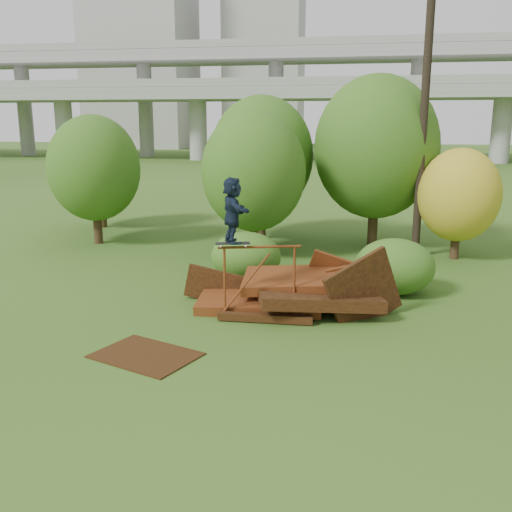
% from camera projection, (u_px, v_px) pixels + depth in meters
% --- Properties ---
extents(ground, '(240.00, 240.00, 0.00)m').
position_uv_depth(ground, '(278.00, 355.00, 11.71)').
color(ground, '#2D5116').
rests_on(ground, ground).
extents(scrap_pile, '(5.75, 2.86, 2.22)m').
position_uv_depth(scrap_pile, '(292.00, 294.00, 14.52)').
color(scrap_pile, '#4B230D').
rests_on(scrap_pile, ground).
extents(grind_rail, '(1.94, 0.57, 1.80)m').
position_uv_depth(grind_rail, '(260.00, 269.00, 13.68)').
color(grind_rail, brown).
rests_on(grind_rail, ground).
extents(skateboard, '(0.85, 0.42, 0.09)m').
position_uv_depth(skateboard, '(233.00, 243.00, 13.48)').
color(skateboard, black).
rests_on(skateboard, grind_rail).
extents(skater, '(1.05, 1.49, 1.55)m').
position_uv_depth(skater, '(232.00, 210.00, 13.30)').
color(skater, '#152134').
rests_on(skater, skateboard).
extents(flat_plate, '(2.41, 2.09, 0.03)m').
position_uv_depth(flat_plate, '(146.00, 355.00, 11.67)').
color(flat_plate, '#361E0B').
rests_on(flat_plate, ground).
extents(tree_0, '(3.53, 3.53, 4.97)m').
position_uv_depth(tree_0, '(94.00, 168.00, 21.88)').
color(tree_0, black).
rests_on(tree_0, ground).
extents(tree_1, '(4.12, 4.12, 5.73)m').
position_uv_depth(tree_1, '(262.00, 156.00, 22.70)').
color(tree_1, black).
rests_on(tree_1, ground).
extents(tree_2, '(3.61, 3.61, 5.09)m').
position_uv_depth(tree_2, '(254.00, 172.00, 19.62)').
color(tree_2, black).
rests_on(tree_2, ground).
extents(tree_3, '(4.63, 4.63, 6.42)m').
position_uv_depth(tree_3, '(376.00, 147.00, 21.21)').
color(tree_3, black).
rests_on(tree_3, ground).
extents(tree_4, '(2.78, 2.78, 3.84)m').
position_uv_depth(tree_4, '(459.00, 195.00, 19.50)').
color(tree_4, black).
rests_on(tree_4, ground).
extents(tree_6, '(3.29, 3.29, 4.59)m').
position_uv_depth(tree_6, '(100.00, 168.00, 25.43)').
color(tree_6, black).
rests_on(tree_6, ground).
extents(shrub_left, '(2.12, 1.96, 1.47)m').
position_uv_depth(shrub_left, '(246.00, 256.00, 17.15)').
color(shrub_left, '#274D14').
rests_on(shrub_left, ground).
extents(shrub_right, '(2.20, 2.01, 1.56)m').
position_uv_depth(shrub_right, '(395.00, 266.00, 15.76)').
color(shrub_right, '#274D14').
rests_on(shrub_right, ground).
extents(utility_pole, '(1.40, 0.28, 9.79)m').
position_uv_depth(utility_pole, '(424.00, 113.00, 19.18)').
color(utility_pole, black).
rests_on(utility_pole, ground).
extents(freeway_overpass, '(160.00, 15.00, 13.70)m').
position_uv_depth(freeway_overpass, '(345.00, 75.00, 69.74)').
color(freeway_overpass, gray).
rests_on(freeway_overpass, ground).
extents(building_left, '(18.00, 16.00, 35.00)m').
position_uv_depth(building_left, '(142.00, 51.00, 105.07)').
color(building_left, '#9E9E99').
rests_on(building_left, ground).
extents(building_right, '(14.00, 14.00, 28.00)m').
position_uv_depth(building_right, '(265.00, 72.00, 109.01)').
color(building_right, '#9E9E99').
rests_on(building_right, ground).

